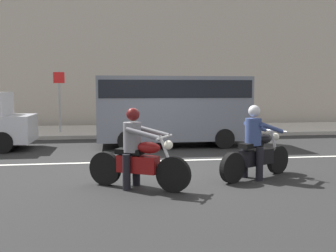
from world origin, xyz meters
The scene contains 8 objects.
ground_plane centered at (0.00, 0.00, 0.00)m, with size 80.00×80.00×0.00m, color black.
sidewalk_slab centered at (0.00, 8.00, 0.07)m, with size 40.00×4.40×0.14m, color #A8A399.
building_facade centered at (0.00, 11.40, 4.88)m, with size 40.00×1.40×9.75m, color #A89E8E.
lane_marking_stripe centered at (-0.50, 0.90, 0.00)m, with size 18.00×0.14×0.01m, color silver.
motorcycle_with_rider_denim_blue centered at (1.73, -1.36, 0.64)m, with size 1.89×1.15×1.56m.
motorcycle_with_rider_gray centered at (-0.82, -1.86, 0.63)m, with size 1.87×1.17×1.53m.
parked_van_slate_gray centered at (0.73, 3.64, 1.33)m, with size 4.94×1.96×2.30m.
street_sign_post centered at (-3.36, 7.13, 1.64)m, with size 0.44×0.08×2.47m.
Camera 1 is at (-1.30, -9.14, 1.88)m, focal length 41.58 mm.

